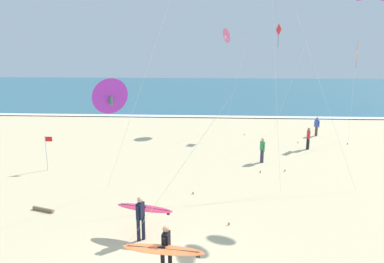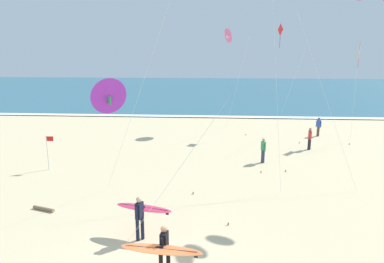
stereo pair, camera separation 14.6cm
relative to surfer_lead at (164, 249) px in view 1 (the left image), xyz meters
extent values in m
cube|color=#2D6075|center=(-0.43, 57.67, -1.01)|extent=(160.00, 60.00, 0.08)
cube|color=white|center=(-0.43, 27.97, -0.97)|extent=(160.00, 1.22, 0.01)
cylinder|color=black|center=(0.13, 0.25, -0.61)|extent=(0.13, 0.13, 0.88)
cube|color=black|center=(0.02, 0.19, 0.13)|extent=(0.24, 0.36, 0.60)
cube|color=yellow|center=(-0.08, 0.20, 0.17)|extent=(0.04, 0.20, 0.32)
sphere|color=#A87A59|center=(0.02, 0.19, 0.55)|extent=(0.21, 0.21, 0.21)
cylinder|color=black|center=(-0.01, -0.04, 0.24)|extent=(0.09, 0.09, 0.26)
cylinder|color=black|center=(-0.08, -0.12, 0.11)|extent=(0.26, 0.11, 0.14)
cylinder|color=black|center=(0.05, 0.41, 0.09)|extent=(0.09, 0.09, 0.56)
ellipsoid|color=orange|center=(-0.02, -0.17, 0.07)|extent=(2.56, 0.88, 0.11)
cube|color=#333333|center=(-0.02, -0.17, 0.11)|extent=(2.19, 0.31, 0.04)
cube|color=#262628|center=(1.02, -0.31, 0.00)|extent=(0.12, 0.03, 0.14)
cylinder|color=black|center=(-1.28, 2.20, -0.61)|extent=(0.13, 0.13, 0.88)
cylinder|color=black|center=(-1.12, 2.32, -0.61)|extent=(0.13, 0.13, 0.88)
cube|color=black|center=(-1.20, 2.26, 0.13)|extent=(0.28, 0.38, 0.60)
cube|color=red|center=(-1.30, 2.29, 0.17)|extent=(0.06, 0.20, 0.32)
sphere|color=tan|center=(-1.20, 2.26, 0.55)|extent=(0.21, 0.21, 0.21)
cylinder|color=black|center=(-1.26, 2.04, 0.09)|extent=(0.09, 0.09, 0.56)
cylinder|color=black|center=(-1.14, 2.48, 0.24)|extent=(0.09, 0.09, 0.26)
cylinder|color=black|center=(-1.18, 2.58, 0.11)|extent=(0.26, 0.14, 0.14)
ellipsoid|color=#D83359|center=(-1.11, 2.61, 0.07)|extent=(2.32, 1.09, 0.07)
cube|color=#333333|center=(-1.11, 2.61, 0.11)|extent=(1.93, 0.51, 0.01)
cube|color=#262628|center=(-0.19, 2.37, 0.00)|extent=(0.12, 0.04, 0.14)
cube|color=orange|center=(12.32, 18.57, 5.97)|extent=(0.53, 1.24, 1.33)
cylinder|color=red|center=(12.32, 18.57, 4.96)|extent=(0.02, 0.02, 0.69)
cylinder|color=silver|center=(12.00, 17.79, 1.83)|extent=(0.66, 1.58, 5.56)
cylinder|color=brown|center=(11.67, 17.01, -1.00)|extent=(0.06, 0.06, 0.10)
cube|color=red|center=(6.81, 21.34, 7.67)|extent=(0.30, 0.96, 0.99)
cylinder|color=black|center=(6.81, 21.34, 6.69)|extent=(0.02, 0.02, 0.97)
cylinder|color=silver|center=(7.40, 19.27, 2.63)|extent=(1.20, 4.16, 7.16)
cylinder|color=brown|center=(7.99, 17.19, -1.00)|extent=(0.06, 0.06, 0.10)
cylinder|color=silver|center=(-1.72, 6.86, 4.88)|extent=(4.41, 0.34, 11.67)
cylinder|color=brown|center=(0.47, 6.70, -1.00)|extent=(0.06, 0.06, 0.10)
cylinder|color=silver|center=(7.14, 8.95, 3.56)|extent=(2.93, 2.97, 9.03)
cylinder|color=brown|center=(5.68, 10.43, -1.00)|extent=(0.06, 0.06, 0.10)
cone|color=purple|center=(-1.71, 0.90, 4.49)|extent=(1.12, 0.94, 1.12)
cube|color=green|center=(-1.71, 0.90, 4.35)|extent=(0.25, 0.34, 0.24)
cylinder|color=silver|center=(0.20, 2.26, 1.64)|extent=(3.82, 2.73, 5.19)
cylinder|color=brown|center=(2.10, 3.62, -1.00)|extent=(0.06, 0.06, 0.10)
cylinder|color=silver|center=(4.49, 8.55, 4.89)|extent=(0.60, 3.13, 11.68)
cylinder|color=brown|center=(4.20, 10.11, -1.00)|extent=(0.06, 0.06, 0.10)
cone|color=pink|center=(2.56, 22.79, 7.28)|extent=(0.97, 1.37, 1.29)
cube|color=white|center=(2.56, 22.79, 7.14)|extent=(0.43, 0.22, 0.24)
cylinder|color=silver|center=(3.32, 21.22, 3.04)|extent=(1.54, 3.16, 7.98)
cylinder|color=brown|center=(4.08, 19.64, -1.00)|extent=(0.06, 0.06, 0.10)
cylinder|color=#4C3D2D|center=(10.08, 19.74, -0.63)|extent=(0.22, 0.22, 0.84)
cube|color=#3351B7|center=(10.08, 19.74, 0.06)|extent=(0.34, 0.36, 0.54)
sphere|color=brown|center=(10.08, 19.74, 0.44)|extent=(0.20, 0.20, 0.20)
cylinder|color=#3351B7|center=(9.94, 19.90, -0.04)|extent=(0.08, 0.08, 0.50)
cylinder|color=#3351B7|center=(10.21, 19.58, -0.04)|extent=(0.08, 0.08, 0.50)
cylinder|color=#2D334C|center=(4.54, 12.08, -0.63)|extent=(0.22, 0.22, 0.84)
cube|color=#339351|center=(4.54, 12.08, 0.06)|extent=(0.29, 0.36, 0.54)
sphere|color=tan|center=(4.54, 12.08, 0.44)|extent=(0.20, 0.20, 0.20)
cylinder|color=#339351|center=(4.46, 12.27, -0.04)|extent=(0.08, 0.08, 0.50)
cylinder|color=#339351|center=(4.62, 11.89, -0.04)|extent=(0.08, 0.08, 0.50)
cylinder|color=black|center=(8.27, 15.43, -0.63)|extent=(0.22, 0.22, 0.84)
cube|color=red|center=(8.27, 15.43, 0.06)|extent=(0.19, 0.33, 0.54)
sphere|color=#A87A59|center=(8.27, 15.43, 0.44)|extent=(0.20, 0.20, 0.20)
cylinder|color=red|center=(8.26, 15.22, -0.04)|extent=(0.08, 0.08, 0.50)
cylinder|color=red|center=(8.28, 15.64, -0.04)|extent=(0.08, 0.08, 0.50)
cylinder|color=silver|center=(-8.36, 9.81, 0.00)|extent=(0.05, 0.05, 2.10)
cube|color=red|center=(-8.14, 9.81, 0.85)|extent=(0.40, 0.02, 0.28)
cylinder|color=#846B4C|center=(-5.99, 4.40, -0.97)|extent=(1.10, 0.48, 0.16)
camera|label=1|loc=(1.40, -9.39, 5.74)|focal=32.66mm
camera|label=2|loc=(1.55, -9.38, 5.74)|focal=32.66mm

